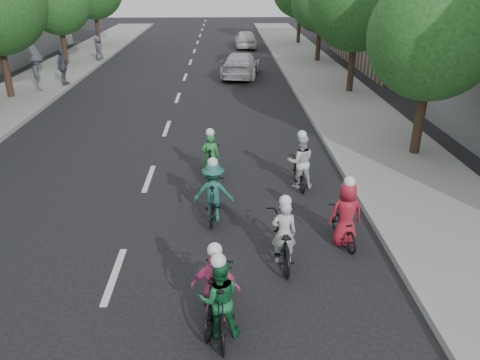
{
  "coord_description": "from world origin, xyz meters",
  "views": [
    {
      "loc": [
        2.35,
        -8.16,
        5.8
      ],
      "look_at": [
        2.71,
        2.57,
        1.0
      ],
      "focal_mm": 35.0,
      "sensor_mm": 36.0,
      "label": 1
    }
  ],
  "objects_px": {
    "cyclist_6": "(219,302)",
    "spectator_0": "(38,73)",
    "cyclist_0": "(216,292)",
    "spectator_2": "(98,48)",
    "cyclist_3": "(300,167)",
    "spectator_1": "(63,67)",
    "cyclist_4": "(283,238)",
    "follow_car_trail": "(246,39)",
    "follow_car_lead": "(241,65)",
    "cyclist_5": "(211,161)",
    "cyclist_2": "(345,220)",
    "cyclist_1": "(214,196)"
  },
  "relations": [
    {
      "from": "cyclist_1",
      "to": "spectator_2",
      "type": "height_order",
      "value": "spectator_2"
    },
    {
      "from": "cyclist_3",
      "to": "cyclist_5",
      "type": "height_order",
      "value": "cyclist_3"
    },
    {
      "from": "cyclist_0",
      "to": "spectator_2",
      "type": "xyz_separation_m",
      "value": [
        -8.45,
        26.64,
        0.32
      ]
    },
    {
      "from": "cyclist_6",
      "to": "cyclist_1",
      "type": "bearing_deg",
      "value": -92.02
    },
    {
      "from": "cyclist_4",
      "to": "spectator_0",
      "type": "bearing_deg",
      "value": -55.41
    },
    {
      "from": "cyclist_5",
      "to": "follow_car_trail",
      "type": "xyz_separation_m",
      "value": [
        2.23,
        26.7,
        0.12
      ]
    },
    {
      "from": "spectator_2",
      "to": "cyclist_3",
      "type": "bearing_deg",
      "value": -165.35
    },
    {
      "from": "follow_car_trail",
      "to": "spectator_0",
      "type": "height_order",
      "value": "spectator_0"
    },
    {
      "from": "follow_car_trail",
      "to": "cyclist_0",
      "type": "bearing_deg",
      "value": 86.59
    },
    {
      "from": "cyclist_0",
      "to": "cyclist_4",
      "type": "distance_m",
      "value": 2.36
    },
    {
      "from": "follow_car_lead",
      "to": "cyclist_1",
      "type": "bearing_deg",
      "value": 94.36
    },
    {
      "from": "cyclist_1",
      "to": "cyclist_4",
      "type": "relative_size",
      "value": 0.9
    },
    {
      "from": "cyclist_2",
      "to": "follow_car_lead",
      "type": "relative_size",
      "value": 0.35
    },
    {
      "from": "cyclist_2",
      "to": "spectator_2",
      "type": "height_order",
      "value": "spectator_2"
    },
    {
      "from": "cyclist_5",
      "to": "spectator_1",
      "type": "height_order",
      "value": "spectator_1"
    },
    {
      "from": "cyclist_4",
      "to": "follow_car_lead",
      "type": "distance_m",
      "value": 19.52
    },
    {
      "from": "cyclist_3",
      "to": "spectator_1",
      "type": "bearing_deg",
      "value": -52.75
    },
    {
      "from": "spectator_1",
      "to": "cyclist_0",
      "type": "bearing_deg",
      "value": -149.46
    },
    {
      "from": "cyclist_5",
      "to": "spectator_1",
      "type": "distance_m",
      "value": 15.03
    },
    {
      "from": "cyclist_6",
      "to": "spectator_1",
      "type": "height_order",
      "value": "spectator_1"
    },
    {
      "from": "cyclist_4",
      "to": "follow_car_trail",
      "type": "relative_size",
      "value": 0.47
    },
    {
      "from": "cyclist_2",
      "to": "cyclist_3",
      "type": "height_order",
      "value": "cyclist_3"
    },
    {
      "from": "cyclist_3",
      "to": "cyclist_6",
      "type": "xyz_separation_m",
      "value": [
        -2.3,
        -6.01,
        0.01
      ]
    },
    {
      "from": "cyclist_6",
      "to": "spectator_0",
      "type": "relative_size",
      "value": 1.04
    },
    {
      "from": "cyclist_0",
      "to": "follow_car_lead",
      "type": "xyz_separation_m",
      "value": [
        1.19,
        21.4,
        0.09
      ]
    },
    {
      "from": "cyclist_1",
      "to": "cyclist_2",
      "type": "xyz_separation_m",
      "value": [
        3.03,
        -1.24,
        -0.07
      ]
    },
    {
      "from": "cyclist_3",
      "to": "follow_car_trail",
      "type": "bearing_deg",
      "value": -91.38
    },
    {
      "from": "cyclist_6",
      "to": "follow_car_lead",
      "type": "bearing_deg",
      "value": -97.4
    },
    {
      "from": "cyclist_0",
      "to": "cyclist_4",
      "type": "height_order",
      "value": "cyclist_0"
    },
    {
      "from": "cyclist_4",
      "to": "cyclist_5",
      "type": "distance_m",
      "value": 4.72
    },
    {
      "from": "cyclist_4",
      "to": "spectator_1",
      "type": "relative_size",
      "value": 1.02
    },
    {
      "from": "cyclist_3",
      "to": "spectator_0",
      "type": "height_order",
      "value": "spectator_0"
    },
    {
      "from": "cyclist_1",
      "to": "cyclist_5",
      "type": "relative_size",
      "value": 1.0
    },
    {
      "from": "cyclist_0",
      "to": "spectator_0",
      "type": "height_order",
      "value": "spectator_0"
    },
    {
      "from": "cyclist_4",
      "to": "spectator_1",
      "type": "xyz_separation_m",
      "value": [
        -9.87,
        17.0,
        0.55
      ]
    },
    {
      "from": "cyclist_4",
      "to": "follow_car_lead",
      "type": "bearing_deg",
      "value": -89.09
    },
    {
      "from": "cyclist_1",
      "to": "spectator_1",
      "type": "height_order",
      "value": "spectator_1"
    },
    {
      "from": "spectator_1",
      "to": "cyclist_4",
      "type": "bearing_deg",
      "value": -143.43
    },
    {
      "from": "cyclist_1",
      "to": "follow_car_trail",
      "type": "relative_size",
      "value": 0.42
    },
    {
      "from": "cyclist_6",
      "to": "follow_car_trail",
      "type": "xyz_separation_m",
      "value": [
        1.93,
        33.3,
        0.08
      ]
    },
    {
      "from": "cyclist_0",
      "to": "spectator_1",
      "type": "bearing_deg",
      "value": -54.59
    },
    {
      "from": "cyclist_2",
      "to": "follow_car_trail",
      "type": "bearing_deg",
      "value": -95.13
    },
    {
      "from": "cyclist_0",
      "to": "cyclist_1",
      "type": "xyz_separation_m",
      "value": [
        -0.11,
        3.8,
        0.04
      ]
    },
    {
      "from": "cyclist_5",
      "to": "cyclist_6",
      "type": "distance_m",
      "value": 6.6
    },
    {
      "from": "follow_car_trail",
      "to": "spectator_1",
      "type": "xyz_separation_m",
      "value": [
        -10.44,
        -14.13,
        0.4
      ]
    },
    {
      "from": "cyclist_4",
      "to": "cyclist_2",
      "type": "bearing_deg",
      "value": -155.58
    },
    {
      "from": "cyclist_2",
      "to": "cyclist_0",
      "type": "bearing_deg",
      "value": 34.36
    },
    {
      "from": "cyclist_0",
      "to": "spectator_0",
      "type": "relative_size",
      "value": 1.04
    },
    {
      "from": "cyclist_3",
      "to": "spectator_0",
      "type": "bearing_deg",
      "value": -47.66
    },
    {
      "from": "spectator_0",
      "to": "follow_car_trail",
      "type": "bearing_deg",
      "value": -58.28
    }
  ]
}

